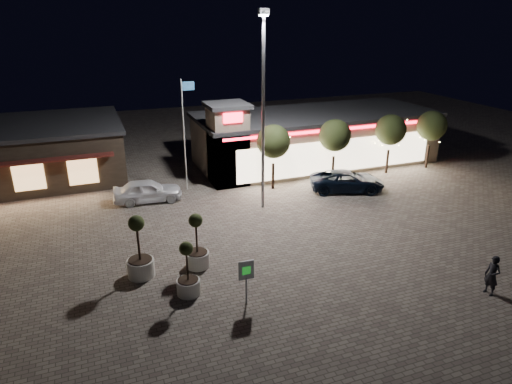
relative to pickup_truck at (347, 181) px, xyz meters
name	(u,v)px	position (x,y,z in m)	size (l,w,h in m)	color
ground	(284,271)	(-8.88, -8.69, -0.74)	(90.00, 90.00, 0.00)	#72675C
retail_building	(311,137)	(0.63, 7.13, 1.47)	(20.40, 8.40, 6.10)	gray
restaurant_building	(11,153)	(-22.88, 11.29, 1.42)	(16.40, 11.00, 4.30)	#382D23
floodlight_pole	(263,102)	(-6.88, -0.69, 6.28)	(0.60, 0.40, 12.38)	gray
flagpole	(185,126)	(-10.78, 4.31, 4.00)	(0.95, 0.10, 8.00)	white
string_tree_a	(274,142)	(-4.88, 2.31, 2.82)	(2.42, 2.42, 4.79)	#332319
string_tree_b	(335,136)	(0.12, 2.31, 2.82)	(2.42, 2.42, 4.79)	#332319
string_tree_c	(391,130)	(5.12, 2.31, 2.82)	(2.42, 2.42, 4.79)	#332319
string_tree_d	(432,126)	(9.12, 2.31, 2.82)	(2.42, 2.42, 4.79)	#332319
pickup_truck	(347,181)	(0.00, 0.00, 0.00)	(2.45, 5.32, 1.48)	black
white_sedan	(148,191)	(-13.88, 3.04, 0.04)	(1.85, 4.60, 1.57)	white
pedestrian	(492,275)	(-0.84, -13.86, 0.22)	(0.70, 0.46, 1.93)	black
planter_left	(140,258)	(-15.63, -6.60, 0.26)	(1.32, 1.32, 3.25)	silver
planter_mid	(188,278)	(-13.80, -8.94, 0.08)	(1.08, 1.08, 2.66)	silver
planter_right	(197,251)	(-12.81, -6.69, 0.17)	(1.19, 1.19, 2.93)	silver
valet_sign	(246,274)	(-11.55, -10.54, 0.74)	(0.70, 0.10, 2.12)	gray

